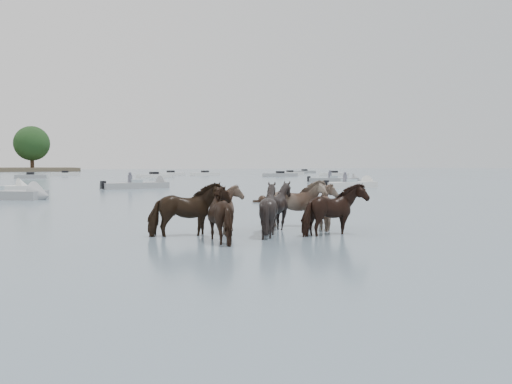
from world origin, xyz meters
name	(u,v)px	position (x,y,z in m)	size (l,w,h in m)	color
ground	(273,245)	(0.00, 0.00, 0.00)	(400.00, 400.00, 0.00)	slate
pony_herd	(270,211)	(0.93, 2.12, 0.61)	(6.20, 3.76, 1.65)	black
swimming_pony	(262,200)	(5.84, 13.23, 0.10)	(0.72, 0.44, 0.44)	black
motorboat_a	(2,190)	(-6.40, 28.13, 0.23)	(5.11, 2.75, 1.92)	silver
motorboat_b	(5,195)	(-6.09, 21.03, 0.22)	(6.20, 4.75, 1.92)	gray
motorboat_c	(144,185)	(3.85, 31.32, 0.22)	(5.94, 2.80, 1.92)	gray
motorboat_d	(356,185)	(20.05, 25.25, 0.23)	(5.52, 2.23, 1.92)	silver
motorboat_e	(340,180)	(26.04, 36.66, 0.23)	(5.79, 3.84, 1.92)	gray
distant_flotilla	(53,175)	(-0.36, 76.27, 0.26)	(107.36, 29.51, 0.93)	gray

